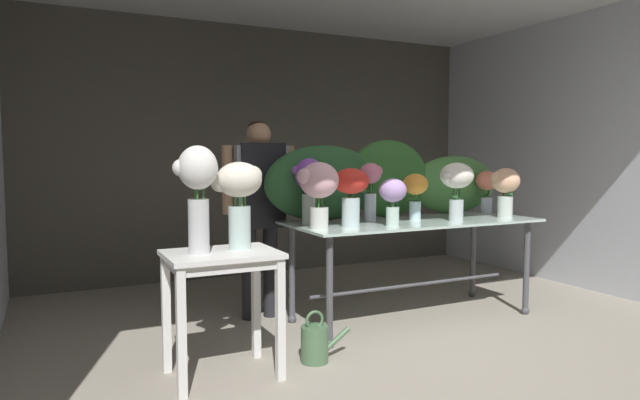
# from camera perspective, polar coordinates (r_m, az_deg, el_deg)

# --- Properties ---
(ground_plane) EXTENTS (8.51, 8.51, 0.00)m
(ground_plane) POSITION_cam_1_polar(r_m,az_deg,el_deg) (4.88, 2.53, -11.47)
(ground_plane) COLOR #9E9384
(wall_back) EXTENTS (5.32, 0.12, 2.77)m
(wall_back) POSITION_cam_1_polar(r_m,az_deg,el_deg) (6.45, -5.76, 4.90)
(wall_back) COLOR #5B564C
(wall_back) RESTS_ON ground
(wall_right) EXTENTS (0.12, 3.99, 2.77)m
(wall_right) POSITION_cam_1_polar(r_m,az_deg,el_deg) (6.41, 23.99, 4.53)
(wall_right) COLOR silver
(wall_right) RESTS_ON ground
(display_table_glass) EXTENTS (2.07, 0.86, 0.82)m
(display_table_glass) POSITION_cam_1_polar(r_m,az_deg,el_deg) (4.66, 9.42, -3.53)
(display_table_glass) COLOR silver
(display_table_glass) RESTS_ON ground
(side_table_white) EXTENTS (0.67, 0.51, 0.77)m
(side_table_white) POSITION_cam_1_polar(r_m,az_deg,el_deg) (3.46, -10.00, -7.18)
(side_table_white) COLOR white
(side_table_white) RESTS_ON ground
(florist) EXTENTS (0.62, 0.24, 1.63)m
(florist) POSITION_cam_1_polar(r_m,az_deg,el_deg) (4.61, -6.19, 0.35)
(florist) COLOR #232328
(florist) RESTS_ON ground
(foliage_backdrop) EXTENTS (2.33, 0.27, 0.66)m
(foliage_backdrop) POSITION_cam_1_polar(r_m,az_deg,el_deg) (4.80, 6.10, 1.83)
(foliage_backdrop) COLOR #28562D
(foliage_backdrop) RESTS_ON display_table_glass
(vase_ivory_roses) EXTENTS (0.29, 0.27, 0.47)m
(vase_ivory_roses) POSITION_cam_1_polar(r_m,az_deg,el_deg) (4.63, 13.73, 1.79)
(vase_ivory_roses) COLOR silver
(vase_ivory_roses) RESTS_ON display_table_glass
(vase_blush_hydrangea) EXTENTS (0.32, 0.28, 0.48)m
(vase_blush_hydrangea) POSITION_cam_1_polar(r_m,az_deg,el_deg) (4.01, -0.16, 1.47)
(vase_blush_hydrangea) COLOR silver
(vase_blush_hydrangea) RESTS_ON display_table_glass
(vase_lilac_ranunculus) EXTENTS (0.21, 0.21, 0.36)m
(vase_lilac_ranunculus) POSITION_cam_1_polar(r_m,az_deg,el_deg) (4.21, 7.37, 0.42)
(vase_lilac_ranunculus) COLOR silver
(vase_lilac_ranunculus) RESTS_ON display_table_glass
(vase_peach_lilies) EXTENTS (0.25, 0.23, 0.42)m
(vase_peach_lilies) POSITION_cam_1_polar(r_m,az_deg,el_deg) (5.00, 18.36, 1.30)
(vase_peach_lilies) COLOR silver
(vase_peach_lilies) RESTS_ON display_table_glass
(vase_rosy_freesia) EXTENTS (0.21, 0.18, 0.47)m
(vase_rosy_freesia) POSITION_cam_1_polar(r_m,az_deg,el_deg) (4.49, 5.19, 1.49)
(vase_rosy_freesia) COLOR silver
(vase_rosy_freesia) RESTS_ON display_table_glass
(vase_scarlet_dahlias) EXTENTS (0.27, 0.27, 0.43)m
(vase_scarlet_dahlias) POSITION_cam_1_polar(r_m,az_deg,el_deg) (4.15, 3.18, 1.01)
(vase_scarlet_dahlias) COLOR silver
(vase_scarlet_dahlias) RESTS_ON display_table_glass
(vase_coral_stock) EXTENTS (0.20, 0.20, 0.39)m
(vase_coral_stock) POSITION_cam_1_polar(r_m,az_deg,el_deg) (5.29, 16.62, 1.30)
(vase_coral_stock) COLOR silver
(vase_coral_stock) RESTS_ON display_table_glass
(vase_violet_carnations) EXTENTS (0.24, 0.22, 0.51)m
(vase_violet_carnations) POSITION_cam_1_polar(r_m,az_deg,el_deg) (4.27, -1.10, 1.70)
(vase_violet_carnations) COLOR silver
(vase_violet_carnations) RESTS_ON display_table_glass
(vase_sunset_tulips) EXTENTS (0.21, 0.20, 0.38)m
(vase_sunset_tulips) POSITION_cam_1_polar(r_m,az_deg,el_deg) (4.63, 9.64, 1.01)
(vase_sunset_tulips) COLOR silver
(vase_sunset_tulips) RESTS_ON display_table_glass
(vase_white_roses_tall) EXTENTS (0.26, 0.23, 0.64)m
(vase_white_roses_tall) POSITION_cam_1_polar(r_m,az_deg,el_deg) (3.36, -12.33, 1.35)
(vase_white_roses_tall) COLOR silver
(vase_white_roses_tall) RESTS_ON side_table_white
(vase_cream_lisianthus_tall) EXTENTS (0.32, 0.28, 0.54)m
(vase_cream_lisianthus_tall) POSITION_cam_1_polar(r_m,az_deg,el_deg) (3.48, -8.27, 0.77)
(vase_cream_lisianthus_tall) COLOR silver
(vase_cream_lisianthus_tall) RESTS_ON side_table_white
(watering_can) EXTENTS (0.35, 0.18, 0.34)m
(watering_can) POSITION_cam_1_polar(r_m,az_deg,el_deg) (3.77, -0.48, -14.36)
(watering_can) COLOR #4C704C
(watering_can) RESTS_ON ground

